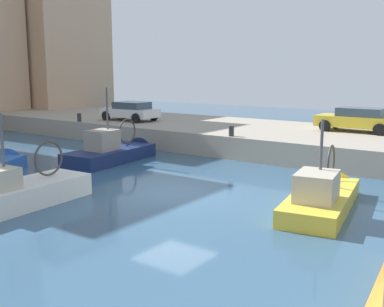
% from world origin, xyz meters
% --- Properties ---
extents(water_surface, '(80.00, 80.00, 0.00)m').
position_xyz_m(water_surface, '(0.00, 0.00, 0.00)').
color(water_surface, '#335675').
rests_on(water_surface, ground).
extents(quay_wall, '(9.00, 56.00, 1.20)m').
position_xyz_m(quay_wall, '(11.50, 0.00, 0.60)').
color(quay_wall, '#9E9384').
rests_on(quay_wall, ground).
extents(fishing_boat_white, '(6.32, 2.12, 4.06)m').
position_xyz_m(fishing_boat_white, '(-4.27, 3.31, 0.10)').
color(fishing_boat_white, white).
rests_on(fishing_boat_white, ground).
extents(fishing_boat_yellow, '(6.35, 2.74, 3.90)m').
position_xyz_m(fishing_boat_yellow, '(1.71, -5.13, 0.15)').
color(fishing_boat_yellow, gold).
rests_on(fishing_boat_yellow, ground).
extents(fishing_boat_navy, '(6.07, 2.54, 4.71)m').
position_xyz_m(fishing_boat_navy, '(3.41, 6.62, 0.14)').
color(fishing_boat_navy, navy).
rests_on(fishing_boat_navy, ground).
extents(parked_car_yellow, '(2.05, 4.36, 1.36)m').
position_xyz_m(parked_car_yellow, '(13.06, -2.80, 1.90)').
color(parked_car_yellow, gold).
rests_on(parked_car_yellow, quay_wall).
extents(parked_car_white, '(2.10, 4.08, 1.29)m').
position_xyz_m(parked_car_white, '(9.80, 11.59, 1.87)').
color(parked_car_white, silver).
rests_on(parked_car_white, quay_wall).
extents(mooring_bollard_mid, '(0.28, 0.28, 0.55)m').
position_xyz_m(mooring_bollard_mid, '(7.35, 2.00, 1.48)').
color(mooring_bollard_mid, '#2D2D33').
rests_on(mooring_bollard_mid, quay_wall).
extents(mooring_bollard_north, '(0.28, 0.28, 0.55)m').
position_xyz_m(mooring_bollard_north, '(7.35, 14.00, 1.48)').
color(mooring_bollard_north, '#2D2D33').
rests_on(mooring_bollard_north, quay_wall).
extents(waterfront_building_west_mid, '(8.18, 8.27, 13.09)m').
position_xyz_m(waterfront_building_west_mid, '(15.57, 27.05, 6.56)').
color(waterfront_building_west_mid, tan).
rests_on(waterfront_building_west_mid, ground).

